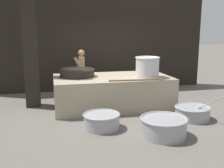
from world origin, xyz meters
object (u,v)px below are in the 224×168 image
object	(u,v)px
cook	(82,71)
prep_bowl_meat	(164,126)
stock_pot	(147,67)
prep_bowl_vegetables	(192,112)
prep_bowl_extra	(102,120)
giant_wok_near	(77,72)

from	to	relation	value
cook	prep_bowl_meat	bearing A→B (deg)	108.35
stock_pot	prep_bowl_vegetables	xyz separation A→B (m)	(0.73, -1.13, -0.95)
prep_bowl_meat	prep_bowl_vegetables	bearing A→B (deg)	36.46
prep_bowl_extra	cook	bearing A→B (deg)	91.55
cook	prep_bowl_meat	xyz separation A→B (m)	(1.19, -3.63, -0.59)
cook	prep_bowl_vegetables	world-z (taller)	cook
stock_pot	prep_bowl_extra	bearing A→B (deg)	-139.89
prep_bowl_meat	prep_bowl_extra	xyz separation A→B (m)	(-1.11, 0.70, -0.03)
stock_pot	cook	xyz separation A→B (m)	(-1.56, 1.69, -0.32)
prep_bowl_vegetables	prep_bowl_meat	distance (m)	1.36
giant_wok_near	stock_pot	size ratio (longest dim) A/B	1.46
stock_pot	cook	size ratio (longest dim) A/B	0.44
giant_wok_near	prep_bowl_vegetables	world-z (taller)	giant_wok_near
prep_bowl_meat	prep_bowl_extra	distance (m)	1.31
giant_wok_near	prep_bowl_extra	distance (m)	1.97
giant_wok_near	cook	bearing A→B (deg)	77.88
giant_wok_near	prep_bowl_extra	bearing A→B (deg)	-79.60
stock_pot	prep_bowl_vegetables	distance (m)	1.65
prep_bowl_vegetables	prep_bowl_meat	bearing A→B (deg)	-143.54
prep_bowl_extra	prep_bowl_vegetables	bearing A→B (deg)	2.91
stock_pot	cook	bearing A→B (deg)	132.69
stock_pot	prep_bowl_meat	distance (m)	2.18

